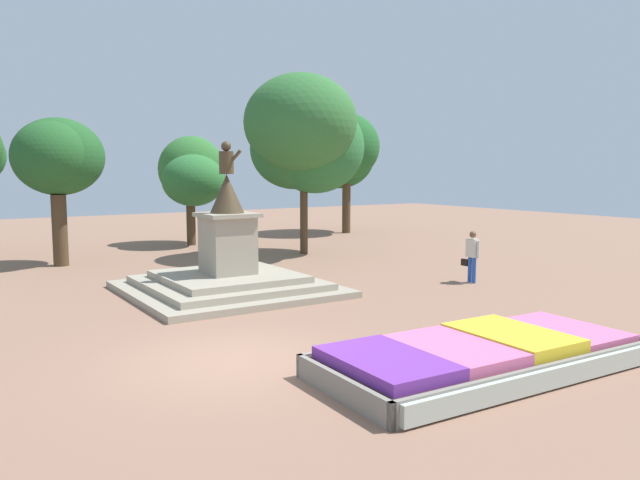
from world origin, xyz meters
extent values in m
plane|color=#8C6651|center=(0.00, 0.00, 0.00)|extent=(80.68, 80.68, 0.00)
cube|color=#38281C|center=(3.67, -2.97, 0.19)|extent=(6.26, 2.73, 0.38)
cube|color=gray|center=(3.63, -4.29, 0.21)|extent=(6.39, 0.30, 0.42)
cube|color=gray|center=(3.71, -1.65, 0.21)|extent=(6.39, 0.30, 0.42)
cube|color=gray|center=(0.53, -2.87, 0.21)|extent=(0.19, 2.74, 0.42)
cube|color=gray|center=(6.81, -3.07, 0.21)|extent=(0.19, 2.74, 0.42)
cube|color=#72339E|center=(1.43, -2.90, 0.49)|extent=(1.57, 2.38, 0.21)
cube|color=#D86699|center=(2.92, -2.94, 0.48)|extent=(1.57, 2.38, 0.20)
cube|color=yellow|center=(4.42, -2.99, 0.50)|extent=(1.57, 2.38, 0.23)
cube|color=#D86699|center=(5.91, -3.04, 0.44)|extent=(1.57, 2.38, 0.11)
cube|color=#B2BCAD|center=(3.63, -4.34, 0.21)|extent=(6.07, 0.39, 0.35)
cube|color=gray|center=(2.75, 6.25, 0.10)|extent=(5.75, 5.75, 0.19)
cube|color=#9F9580|center=(2.75, 6.25, 0.29)|extent=(4.76, 4.76, 0.19)
cube|color=#9F9581|center=(2.75, 6.25, 0.48)|extent=(3.76, 3.76, 0.19)
cube|color=#9E937F|center=(2.75, 6.25, 1.42)|extent=(1.34, 1.34, 1.70)
cube|color=#9E937F|center=(2.75, 6.25, 2.33)|extent=(1.59, 1.59, 0.12)
cone|color=#473823|center=(2.75, 6.25, 2.96)|extent=(1.01, 1.01, 1.15)
cylinder|color=#473823|center=(2.75, 6.25, 3.87)|extent=(0.43, 0.43, 0.67)
sphere|color=#473823|center=(2.75, 6.25, 4.35)|extent=(0.29, 0.29, 0.29)
cylinder|color=#473823|center=(2.90, 6.02, 4.01)|extent=(0.36, 0.49, 0.51)
cylinder|color=#264CA5|center=(10.07, 3.29, 0.42)|extent=(0.13, 0.13, 0.84)
cylinder|color=#264CA5|center=(10.07, 3.47, 0.42)|extent=(0.13, 0.13, 0.84)
cube|color=beige|center=(10.07, 3.38, 1.14)|extent=(0.22, 0.38, 0.60)
cylinder|color=beige|center=(10.07, 3.14, 1.11)|extent=(0.09, 0.09, 0.57)
cylinder|color=beige|center=(10.07, 3.62, 1.11)|extent=(0.09, 0.09, 0.57)
sphere|color=brown|center=(10.07, 3.38, 1.58)|extent=(0.22, 0.22, 0.22)
cube|color=black|center=(10.07, 3.68, 0.63)|extent=(0.12, 0.28, 0.22)
cylinder|color=#4C3823|center=(9.14, 12.35, 1.58)|extent=(0.33, 0.33, 3.16)
ellipsoid|color=#2C6832|center=(8.90, 12.74, 4.54)|extent=(3.87, 3.64, 3.47)
ellipsoid|color=#316B32|center=(8.43, 11.47, 5.58)|extent=(4.53, 4.98, 4.01)
ellipsoid|color=#2B6C35|center=(9.67, 12.26, 4.65)|extent=(4.31, 4.18, 4.04)
cylinder|color=#4C3823|center=(-0.46, 14.48, 1.36)|extent=(0.56, 0.56, 2.72)
ellipsoid|color=#245927|center=(-0.69, 14.17, 4.23)|extent=(2.67, 2.54, 2.45)
ellipsoid|color=#235927|center=(-0.34, 14.75, 4.16)|extent=(3.41, 3.09, 2.95)
cylinder|color=#4C3823|center=(15.87, 18.65, 1.57)|extent=(0.48, 0.48, 3.14)
ellipsoid|color=#225D28|center=(15.39, 18.29, 4.95)|extent=(4.08, 4.09, 3.83)
ellipsoid|color=#205C27|center=(15.94, 19.47, 4.45)|extent=(4.22, 3.86, 3.78)
cylinder|color=#4C3823|center=(6.16, 17.99, 1.06)|extent=(0.43, 0.43, 2.11)
ellipsoid|color=#2D6D33|center=(6.11, 17.43, 3.15)|extent=(2.96, 2.94, 2.46)
ellipsoid|color=#306836|center=(6.72, 18.65, 3.36)|extent=(2.93, 2.74, 2.40)
ellipsoid|color=#306D30|center=(6.50, 18.62, 3.67)|extent=(3.27, 3.09, 3.26)
camera|label=1|loc=(-4.96, -10.74, 3.69)|focal=35.00mm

